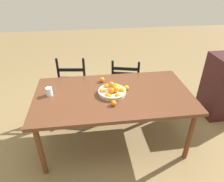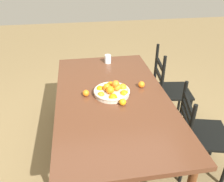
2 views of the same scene
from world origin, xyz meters
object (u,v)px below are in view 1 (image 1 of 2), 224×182
(orange_loose_0, at_px, (102,80))
(orange_loose_1, at_px, (126,88))
(fruit_bowl, at_px, (112,91))
(dining_table, at_px, (113,98))
(chair_near_window, at_px, (125,83))
(orange_loose_2, at_px, (114,103))
(chair_by_cabinet, at_px, (75,86))
(drinking_glass, at_px, (49,92))

(orange_loose_0, height_order, orange_loose_1, orange_loose_0)
(fruit_bowl, bearing_deg, dining_table, -20.85)
(dining_table, bearing_deg, chair_near_window, 68.45)
(orange_loose_0, distance_m, orange_loose_1, 0.38)
(chair_near_window, bearing_deg, orange_loose_2, 86.04)
(dining_table, bearing_deg, chair_by_cabinet, 122.72)
(chair_by_cabinet, height_order, orange_loose_2, chair_by_cabinet)
(orange_loose_1, bearing_deg, drinking_glass, 179.79)
(chair_by_cabinet, bearing_deg, orange_loose_0, 137.30)
(chair_near_window, distance_m, orange_loose_1, 0.83)
(chair_near_window, xyz_separation_m, drinking_glass, (-1.10, -0.73, 0.37))
(chair_by_cabinet, xyz_separation_m, orange_loose_0, (0.41, -0.49, 0.35))
(chair_near_window, bearing_deg, drinking_glass, 47.93)
(orange_loose_0, distance_m, drinking_glass, 0.72)
(dining_table, bearing_deg, drinking_glass, 174.74)
(dining_table, bearing_deg, orange_loose_1, 20.90)
(drinking_glass, bearing_deg, orange_loose_1, -0.21)
(chair_near_window, height_order, drinking_glass, chair_near_window)
(chair_near_window, distance_m, orange_loose_2, 1.16)
(orange_loose_0, xyz_separation_m, orange_loose_2, (0.08, -0.57, -0.00))
(fruit_bowl, distance_m, orange_loose_1, 0.20)
(dining_table, height_order, orange_loose_0, orange_loose_0)
(orange_loose_1, height_order, orange_loose_2, same)
(fruit_bowl, distance_m, orange_loose_0, 0.33)
(dining_table, distance_m, chair_by_cabinet, 1.00)
(fruit_bowl, bearing_deg, orange_loose_1, 18.16)
(orange_loose_2, bearing_deg, chair_near_window, 71.74)
(chair_near_window, relative_size, orange_loose_1, 14.39)
(chair_near_window, xyz_separation_m, orange_loose_0, (-0.43, -0.48, 0.35))
(chair_by_cabinet, height_order, orange_loose_1, chair_by_cabinet)
(orange_loose_1, relative_size, drinking_glass, 0.61)
(dining_table, height_order, chair_by_cabinet, chair_by_cabinet)
(orange_loose_0, bearing_deg, chair_near_window, 48.41)
(orange_loose_0, height_order, orange_loose_2, orange_loose_0)
(chair_near_window, xyz_separation_m, orange_loose_1, (-0.14, -0.74, 0.35))
(orange_loose_2, distance_m, drinking_glass, 0.82)
(orange_loose_2, bearing_deg, drinking_glass, 156.92)
(dining_table, distance_m, fruit_bowl, 0.11)
(dining_table, distance_m, drinking_glass, 0.79)
(drinking_glass, bearing_deg, chair_near_window, 33.63)
(dining_table, height_order, orange_loose_2, orange_loose_2)
(dining_table, relative_size, drinking_glass, 18.77)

